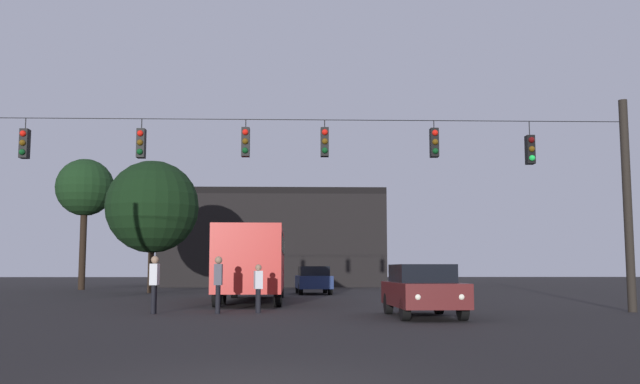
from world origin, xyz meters
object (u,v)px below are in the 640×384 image
Objects in this scene: car_far_left at (313,279)px; pedestrian_crossing_right at (218,281)px; car_near_right at (423,289)px; pedestrian_crossing_left at (154,281)px; tree_left_silhouette at (152,207)px; tree_behind_building at (85,188)px; pedestrian_crossing_center at (258,286)px; city_bus at (254,258)px.

pedestrian_crossing_right is (-3.35, -16.89, 0.22)m from car_far_left.
pedestrian_crossing_left reaches higher than car_near_right.
tree_left_silhouette reaches higher than pedestrian_crossing_left.
pedestrian_crossing_right reaches higher than car_near_right.
tree_behind_building is (-15.13, 7.96, 5.93)m from car_far_left.
tree_behind_building is at bearing 117.92° from pedestrian_crossing_center.
car_near_right is at bearing -56.05° from tree_behind_building.
city_bus is at bearing -58.79° from tree_left_silhouette.
car_near_right is at bearing -81.51° from car_far_left.
pedestrian_crossing_center reaches higher than car_far_left.
car_near_right is at bearing -15.98° from pedestrian_crossing_right.
car_near_right is 32.62m from tree_behind_building.
pedestrian_crossing_center is at bearing -85.19° from city_bus.
car_far_left is at bearing -11.14° from tree_left_silhouette.
pedestrian_crossing_left is at bearing -77.93° from tree_left_silhouette.
city_bus is 7.20× the size of pedestrian_crossing_center.
pedestrian_crossing_right is at bearing 164.02° from car_near_right.
tree_left_silhouette reaches higher than city_bus.
car_far_left is (-2.78, 18.65, 0.00)m from car_near_right.
car_near_right is 2.86× the size of pedestrian_crossing_center.
pedestrian_crossing_left reaches higher than pedestrian_crossing_right.
city_bus is 7.91m from pedestrian_crossing_right.
pedestrian_crossing_right is at bearing 2.79° from pedestrian_crossing_left.
city_bus is 8.38m from pedestrian_crossing_left.
tree_left_silhouette is (-6.00, 18.73, 3.95)m from pedestrian_crossing_right.
pedestrian_crossing_right is (-6.13, 1.76, 0.22)m from car_near_right.
car_near_right is 2.46× the size of pedestrian_crossing_right.
pedestrian_crossing_center is at bearing 6.66° from pedestrian_crossing_left.
car_far_left is 17.22m from pedestrian_crossing_right.
pedestrian_crossing_left is 1.17× the size of pedestrian_crossing_center.
tree_left_silhouette reaches higher than pedestrian_crossing_center.
pedestrian_crossing_right reaches higher than car_far_left.
tree_behind_building is (-13.02, 24.58, 5.87)m from pedestrian_crossing_center.
car_far_left is 2.48× the size of pedestrian_crossing_right.
pedestrian_crossing_left is 0.21× the size of tree_behind_building.
tree_behind_building is at bearing 115.37° from pedestrian_crossing_right.
pedestrian_crossing_right is (-1.24, -0.28, 0.16)m from pedestrian_crossing_center.
pedestrian_crossing_center is at bearing -97.23° from car_far_left.
car_near_right is 18.85m from car_far_left.
car_far_left is 18.10m from tree_behind_building.
tree_behind_building is at bearing 123.95° from car_near_right.
city_bus reaches higher than pedestrian_crossing_left.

